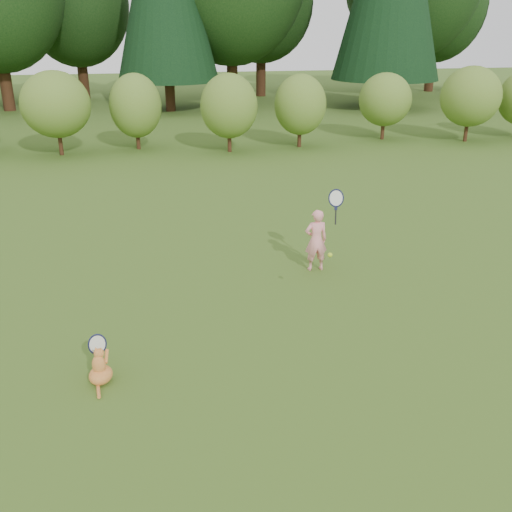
{
  "coord_description": "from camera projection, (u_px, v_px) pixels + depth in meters",
  "views": [
    {
      "loc": [
        -1.51,
        -7.46,
        4.11
      ],
      "look_at": [
        0.2,
        0.8,
        0.7
      ],
      "focal_mm": 40.0,
      "sensor_mm": 36.0,
      "label": 1
    }
  ],
  "objects": [
    {
      "name": "ground",
      "position": [
        254.0,
        319.0,
        8.59
      ],
      "size": [
        100.0,
        100.0,
        0.0
      ],
      "primitive_type": "plane",
      "color": "#345417",
      "rests_on": "ground"
    },
    {
      "name": "shrub_row",
      "position": [
        180.0,
        110.0,
        19.87
      ],
      "size": [
        28.0,
        3.0,
        2.8
      ],
      "primitive_type": null,
      "color": "olive",
      "rests_on": "ground"
    },
    {
      "name": "child",
      "position": [
        317.0,
        239.0,
        10.14
      ],
      "size": [
        0.64,
        0.41,
        1.69
      ],
      "rotation": [
        0.0,
        0.0,
        3.14
      ],
      "color": "pink",
      "rests_on": "ground"
    },
    {
      "name": "cat",
      "position": [
        100.0,
        364.0,
        7.01
      ],
      "size": [
        0.46,
        0.66,
        0.66
      ],
      "rotation": [
        0.0,
        0.0,
        -0.34
      ],
      "color": "#C05824",
      "rests_on": "ground"
    },
    {
      "name": "tennis_ball",
      "position": [
        330.0,
        255.0,
        8.47
      ],
      "size": [
        0.07,
        0.07,
        0.07
      ],
      "color": "#A5DD1A",
      "rests_on": "ground"
    }
  ]
}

